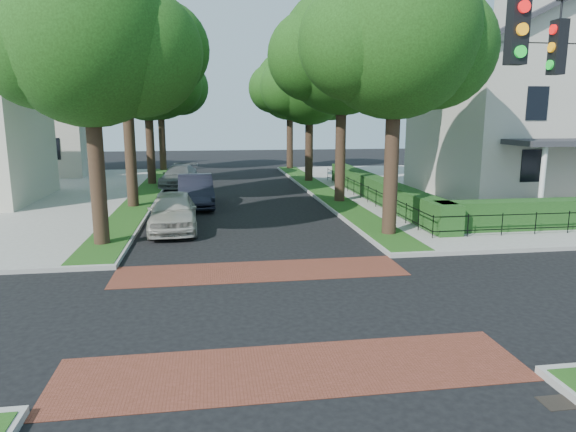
% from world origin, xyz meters
% --- Properties ---
extents(ground, '(120.00, 120.00, 0.00)m').
position_xyz_m(ground, '(0.00, 0.00, 0.00)').
color(ground, black).
rests_on(ground, ground).
extents(sidewalk_ne, '(30.00, 30.00, 0.15)m').
position_xyz_m(sidewalk_ne, '(19.50, 19.00, 0.07)').
color(sidewalk_ne, gray).
rests_on(sidewalk_ne, ground).
extents(crosswalk_far, '(9.00, 2.20, 0.01)m').
position_xyz_m(crosswalk_far, '(0.00, 3.20, 0.01)').
color(crosswalk_far, brown).
rests_on(crosswalk_far, ground).
extents(crosswalk_near, '(9.00, 2.20, 0.01)m').
position_xyz_m(crosswalk_near, '(0.00, -3.20, 0.01)').
color(crosswalk_near, brown).
rests_on(crosswalk_near, ground).
extents(storm_drain, '(0.65, 0.45, 0.01)m').
position_xyz_m(storm_drain, '(4.30, -5.00, 0.01)').
color(storm_drain, black).
rests_on(storm_drain, ground).
extents(grass_strip_ne, '(1.60, 29.80, 0.02)m').
position_xyz_m(grass_strip_ne, '(5.40, 19.10, 0.16)').
color(grass_strip_ne, '#193F12').
rests_on(grass_strip_ne, sidewalk_ne).
extents(grass_strip_nw, '(1.60, 29.80, 0.02)m').
position_xyz_m(grass_strip_nw, '(-5.40, 19.10, 0.16)').
color(grass_strip_nw, '#193F12').
rests_on(grass_strip_nw, sidewalk_nw).
extents(tree_right_near, '(7.75, 6.67, 10.66)m').
position_xyz_m(tree_right_near, '(5.60, 7.24, 7.63)').
color(tree_right_near, black).
rests_on(tree_right_near, sidewalk_ne).
extents(tree_right_mid, '(8.25, 7.09, 11.22)m').
position_xyz_m(tree_right_mid, '(5.61, 15.25, 7.99)').
color(tree_right_mid, black).
rests_on(tree_right_mid, sidewalk_ne).
extents(tree_right_far, '(7.25, 6.23, 9.74)m').
position_xyz_m(tree_right_far, '(5.60, 24.22, 6.91)').
color(tree_right_far, black).
rests_on(tree_right_far, sidewalk_ne).
extents(tree_right_back, '(7.50, 6.45, 10.20)m').
position_xyz_m(tree_right_back, '(5.60, 33.23, 7.27)').
color(tree_right_back, black).
rests_on(tree_right_back, sidewalk_ne).
extents(tree_left_near, '(7.50, 6.45, 10.20)m').
position_xyz_m(tree_left_near, '(-5.40, 7.23, 7.27)').
color(tree_left_near, black).
rests_on(tree_left_near, sidewalk_nw).
extents(tree_left_mid, '(8.00, 6.88, 11.48)m').
position_xyz_m(tree_left_mid, '(-5.39, 15.24, 8.34)').
color(tree_left_mid, black).
rests_on(tree_left_mid, sidewalk_nw).
extents(tree_left_far, '(7.00, 6.02, 9.86)m').
position_xyz_m(tree_left_far, '(-5.40, 24.22, 7.12)').
color(tree_left_far, black).
rests_on(tree_left_far, sidewalk_nw).
extents(tree_left_back, '(7.75, 6.66, 10.44)m').
position_xyz_m(tree_left_back, '(-5.40, 33.24, 7.41)').
color(tree_left_back, black).
rests_on(tree_left_back, sidewalk_nw).
extents(hedge_main_road, '(1.00, 18.00, 1.20)m').
position_xyz_m(hedge_main_road, '(7.70, 15.00, 0.75)').
color(hedge_main_road, '#163F16').
rests_on(hedge_main_road, sidewalk_ne).
extents(fence_main_road, '(0.06, 18.00, 0.90)m').
position_xyz_m(fence_main_road, '(6.90, 15.00, 0.60)').
color(fence_main_road, black).
rests_on(fence_main_road, sidewalk_ne).
extents(house_victorian, '(13.00, 13.05, 12.48)m').
position_xyz_m(house_victorian, '(17.51, 15.92, 6.02)').
color(house_victorian, beige).
rests_on(house_victorian, sidewalk_ne).
extents(house_left_far, '(10.00, 9.00, 10.14)m').
position_xyz_m(house_left_far, '(-15.49, 31.99, 5.04)').
color(house_left_far, beige).
rests_on(house_left_far, sidewalk_nw).
extents(parked_car_front, '(2.15, 4.94, 1.66)m').
position_xyz_m(parked_car_front, '(-3.09, 9.49, 0.83)').
color(parked_car_front, '#BCB7A9').
rests_on(parked_car_front, ground).
extents(parked_car_middle, '(2.05, 5.22, 1.69)m').
position_xyz_m(parked_car_middle, '(-2.30, 15.24, 0.85)').
color(parked_car_middle, black).
rests_on(parked_car_middle, ground).
extents(parked_car_rear, '(2.75, 5.22, 1.44)m').
position_xyz_m(parked_car_rear, '(-3.60, 23.24, 0.72)').
color(parked_car_rear, slate).
rests_on(parked_car_rear, ground).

